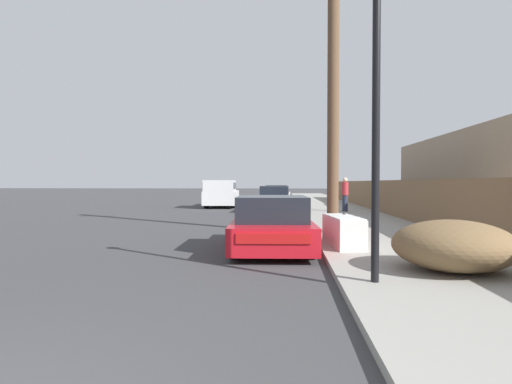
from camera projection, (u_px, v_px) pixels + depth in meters
name	position (u px, v px, depth m)	size (l,w,h in m)	color
sidewalk_curb	(332.00, 208.00, 25.03)	(4.20, 63.00, 0.12)	gray
discarded_fridge	(343.00, 231.00, 9.47)	(0.82, 1.86, 0.73)	silver
parked_sports_car_red	(272.00, 225.00, 9.67)	(2.06, 4.21, 1.30)	red
car_parked_mid	(275.00, 200.00, 21.63)	(1.83, 4.21, 1.44)	#2D478C
car_parked_far	(277.00, 195.00, 32.01)	(2.12, 4.23, 1.42)	silver
pickup_truck	(221.00, 194.00, 26.42)	(2.35, 5.51, 1.78)	silver
utility_pole	(333.00, 75.00, 12.02)	(1.80, 0.35, 9.35)	brown
street_lamp	(376.00, 107.00, 5.98)	(0.26, 0.26, 4.54)	black
brush_pile	(453.00, 245.00, 6.80)	(2.02, 1.98, 0.87)	brown
wooden_fence	(377.00, 196.00, 21.24)	(0.08, 38.26, 1.62)	brown
building_right_house	(504.00, 176.00, 18.78)	(6.00, 12.39, 3.85)	gray
pedestrian	(345.00, 194.00, 20.85)	(0.34, 0.34, 1.77)	#282D42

